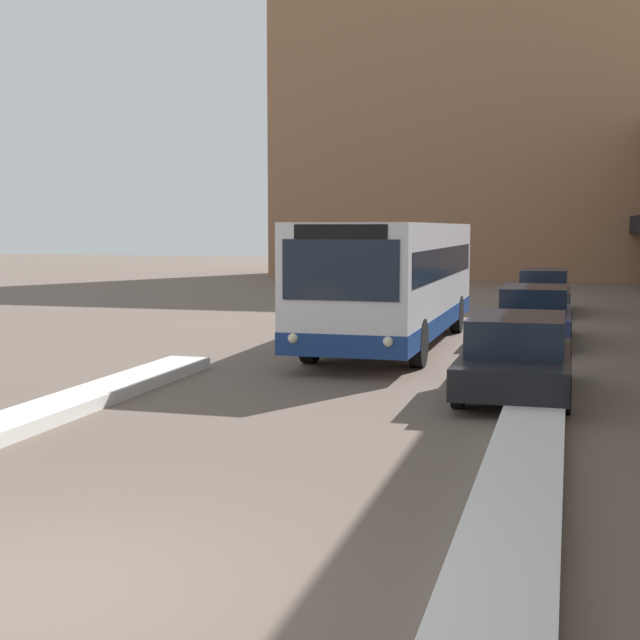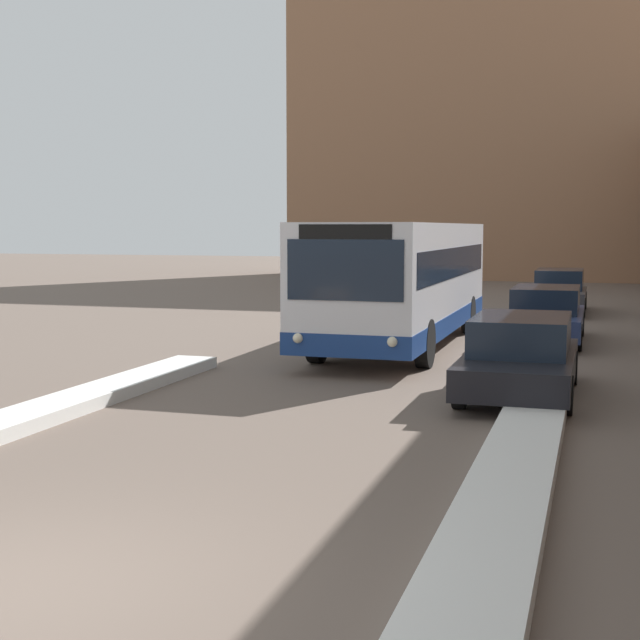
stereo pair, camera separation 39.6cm
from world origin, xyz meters
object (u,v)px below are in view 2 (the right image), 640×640
Objects in this scene: parked_car_front at (520,356)px; parked_car_middle at (546,314)px; city_bus at (403,280)px; parked_car_back at (559,291)px.

parked_car_middle is at bearing 90.00° from parked_car_front.
city_bus is 2.17× the size of parked_car_back.
parked_car_back is at bearing 90.00° from parked_car_middle.
parked_car_middle is at bearing -90.00° from parked_car_back.
city_bus is at bearing -150.47° from parked_car_middle.
parked_car_middle is at bearing 29.53° from city_bus.
city_bus is 10.77m from parked_car_back.
parked_car_front is at bearing -60.02° from city_bus.
city_bus is 2.21× the size of parked_car_middle.
parked_car_front is 15.98m from parked_car_back.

